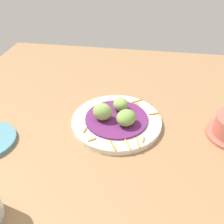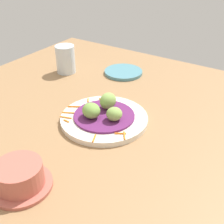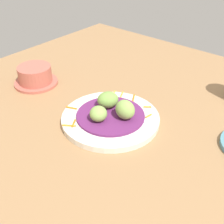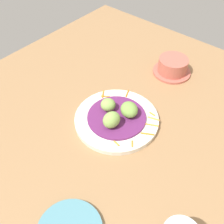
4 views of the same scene
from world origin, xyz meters
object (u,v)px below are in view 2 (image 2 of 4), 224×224
side_plate_small (123,72)px  guac_scoop_right (114,114)px  terracotta_bowl (20,177)px  main_plate (104,119)px  guac_scoop_left (108,101)px  guac_scoop_center (90,110)px  water_glass (66,59)px

side_plate_small → guac_scoop_right: bearing=-152.8°
side_plate_small → terracotta_bowl: (-61.16, -12.28, 2.07)cm
main_plate → guac_scoop_left: 5.33cm
guac_scoop_center → water_glass: 36.99cm
guac_scoop_right → guac_scoop_center: bearing=107.4°
main_plate → side_plate_small: bearing=22.1°
guac_scoop_center → terracotta_bowl: bearing=-175.2°
guac_scoop_left → guac_scoop_right: guac_scoop_left is taller
main_plate → terracotta_bowl: bearing=179.4°
guac_scoop_left → guac_scoop_center: size_ratio=0.94×
guac_scoop_right → side_plate_small: size_ratio=0.31×
side_plate_small → water_glass: size_ratio=1.38×
main_plate → water_glass: water_glass is taller
terracotta_bowl → main_plate: bearing=-0.6°
guac_scoop_center → terracotta_bowl: guac_scoop_center is taller
guac_scoop_left → guac_scoop_right: 6.64cm
main_plate → water_glass: size_ratio=2.39×
side_plate_small → terracotta_bowl: 62.42cm
guac_scoop_center → side_plate_small: bearing=16.5°
guac_scoop_right → terracotta_bowl: 29.68cm
side_plate_small → main_plate: bearing=-157.9°
guac_scoop_left → water_glass: bearing=61.1°
guac_scoop_left → guac_scoop_center: 6.63cm
guac_scoop_center → water_glass: bearing=51.2°
guac_scoop_left → terracotta_bowl: size_ratio=0.39×
terracotta_bowl → water_glass: (50.55, 31.12, 2.48)cm
guac_scoop_center → water_glass: (23.16, 28.83, 0.99)cm
main_plate → side_plate_small: main_plate is taller
terracotta_bowl → side_plate_small: bearing=11.3°
guac_scoop_center → terracotta_bowl: 27.53cm
side_plate_small → water_glass: (-10.61, 18.84, 4.55)cm
guac_scoop_left → guac_scoop_center: (-6.46, 1.44, -0.34)cm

